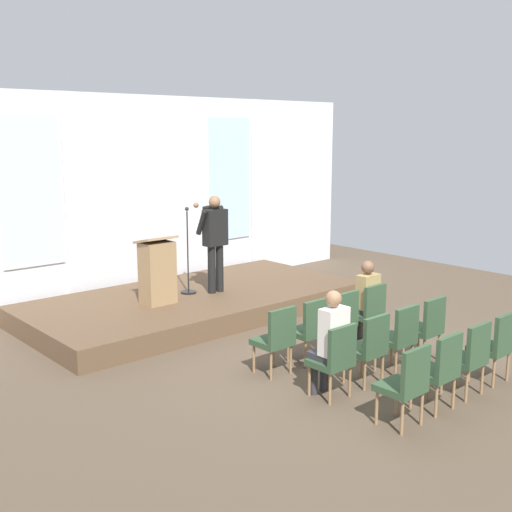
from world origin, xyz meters
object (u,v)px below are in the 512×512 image
object	(u,v)px
chair_r0_c0	(276,337)
chair_r1_c0	(335,357)
lectern	(157,271)
chair_r1_c1	(369,345)
speaker	(215,237)
mic_stand	(188,275)
chair_r1_c2	(399,335)
chair_r2_c2	(469,355)
chair_r1_c3	(427,325)
chair_r0_c3	(369,310)
audience_r1_c0	(330,338)
chair_r2_c0	(406,381)
chair_r2_c1	(440,367)
chair_r0_c2	(341,318)
chair_r0_c1	(310,327)
chair_r2_c3	(496,343)
audience_r0_c3	(365,297)

from	to	relation	value
chair_r0_c0	chair_r1_c0	xyz separation A→B (m)	(0.00, -1.03, 0.00)
lectern	chair_r1_c1	world-z (taller)	lectern
speaker	mic_stand	distance (m)	0.83
chair_r1_c2	chair_r2_c2	bearing A→B (deg)	-90.00
chair_r1_c3	chair_r0_c3	bearing A→B (deg)	90.00
chair_r1_c0	audience_r1_c0	bearing A→B (deg)	90.00
chair_r1_c0	chair_r2_c0	bearing A→B (deg)	-90.00
chair_r2_c1	speaker	bearing A→B (deg)	82.60
chair_r1_c2	chair_r1_c3	world-z (taller)	same
chair_r0_c0	chair_r0_c2	bearing A→B (deg)	0.00
chair_r0_c1	chair_r2_c2	bearing A→B (deg)	-72.67
chair_r1_c1	chair_r1_c2	size ratio (longest dim) A/B	1.00
chair_r0_c3	audience_r1_c0	distance (m)	2.17
mic_stand	chair_r2_c2	size ratio (longest dim) A/B	1.65
chair_r1_c1	chair_r2_c0	bearing A→B (deg)	-121.97
chair_r1_c2	chair_r2_c1	world-z (taller)	same
audience_r1_c0	chair_r2_c0	bearing A→B (deg)	-90.00
chair_r1_c2	chair_r2_c3	world-z (taller)	same
chair_r2_c0	chair_r1_c3	bearing A→B (deg)	28.10
chair_r2_c0	chair_r0_c1	bearing A→B (deg)	72.67
chair_r1_c0	chair_r2_c0	distance (m)	1.03
lectern	chair_r1_c0	bearing A→B (deg)	-91.47
chair_r1_c2	chair_r1_c3	xyz separation A→B (m)	(0.64, 0.00, 0.00)
chair_r0_c3	chair_r2_c2	size ratio (longest dim) A/B	1.00
chair_r0_c2	audience_r0_c3	world-z (taller)	audience_r0_c3
chair_r1_c1	chair_r2_c0	size ratio (longest dim) A/B	1.00
chair_r1_c0	chair_r2_c1	size ratio (longest dim) A/B	1.00
chair_r0_c2	chair_r2_c1	world-z (taller)	same
chair_r2_c3	chair_r0_c2	bearing A→B (deg)	107.33
chair_r1_c1	chair_r2_c0	distance (m)	1.22
chair_r0_c0	chair_r0_c2	xyz separation A→B (m)	(1.29, 0.00, 0.00)
audience_r0_c3	chair_r1_c0	world-z (taller)	audience_r0_c3
chair_r0_c0	chair_r0_c1	xyz separation A→B (m)	(0.64, 0.00, 0.00)
audience_r0_c3	chair_r1_c2	bearing A→B (deg)	-120.02
chair_r2_c3	chair_r0_c3	bearing A→B (deg)	90.00
chair_r2_c2	audience_r0_c3	bearing A→B (deg)	73.30
audience_r0_c3	chair_r2_c0	size ratio (longest dim) A/B	1.38
audience_r0_c3	lectern	bearing A→B (deg)	121.85
speaker	chair_r0_c2	world-z (taller)	speaker
audience_r1_c0	chair_r2_c3	distance (m)	2.24
mic_stand	chair_r0_c1	world-z (taller)	mic_stand
chair_r0_c0	chair_r1_c0	bearing A→B (deg)	-90.00
audience_r1_c0	chair_r1_c2	xyz separation A→B (m)	(1.29, -0.08, -0.21)
chair_r2_c1	audience_r0_c3	bearing A→B (deg)	59.03
chair_r2_c0	chair_r2_c1	distance (m)	0.64
chair_r1_c0	chair_r1_c2	world-z (taller)	same
chair_r0_c0	chair_r2_c3	bearing A→B (deg)	-46.89
lectern	chair_r0_c3	world-z (taller)	lectern
lectern	chair_r0_c2	bearing A→B (deg)	-68.63
chair_r1_c3	chair_r2_c0	xyz separation A→B (m)	(-1.93, -1.03, 0.00)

